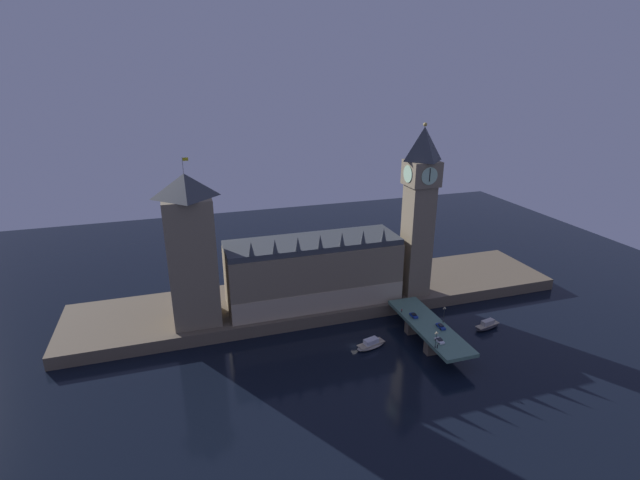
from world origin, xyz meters
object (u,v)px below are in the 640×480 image
at_px(victoria_tower, 191,250).
at_px(street_lamp_mid, 444,313).
at_px(car_northbound_lead, 414,315).
at_px(clock_tower, 419,208).
at_px(pedestrian_far_rail, 402,310).
at_px(boat_downstream, 487,326).
at_px(car_southbound_lead, 441,326).
at_px(pedestrian_near_rail, 437,346).
at_px(car_northbound_trail, 440,341).
at_px(street_lamp_near, 436,338).
at_px(boat_upstream, 371,344).

bearing_deg(victoria_tower, street_lamp_mid, -21.22).
xyz_separation_m(car_northbound_lead, street_lamp_mid, (8.99, -7.22, 3.48)).
bearing_deg(clock_tower, victoria_tower, 177.87).
relative_size(pedestrian_far_rail, boat_downstream, 0.12).
xyz_separation_m(victoria_tower, car_southbound_lead, (87.90, -38.84, -27.16)).
distance_m(clock_tower, car_northbound_lead, 46.21).
bearing_deg(car_northbound_lead, pedestrian_near_rail, -97.21).
bearing_deg(car_northbound_trail, car_southbound_lead, 56.59).
relative_size(victoria_tower, boat_downstream, 5.07).
bearing_deg(car_northbound_trail, clock_tower, 73.55).
bearing_deg(pedestrian_near_rail, street_lamp_near, 120.54).
bearing_deg(victoria_tower, pedestrian_far_rail, -16.41).
bearing_deg(car_northbound_lead, street_lamp_mid, -38.77).
distance_m(pedestrian_near_rail, boat_upstream, 25.98).
bearing_deg(car_northbound_lead, pedestrian_far_rail, 120.70).
relative_size(pedestrian_near_rail, boat_upstream, 0.13).
distance_m(clock_tower, pedestrian_far_rail, 44.59).
relative_size(clock_tower, car_southbound_lead, 16.33).
bearing_deg(car_southbound_lead, boat_upstream, 166.82).
bearing_deg(street_lamp_near, car_northbound_lead, 81.54).
distance_m(clock_tower, pedestrian_near_rail, 61.85).
distance_m(clock_tower, street_lamp_near, 59.68).
bearing_deg(car_northbound_lead, boat_upstream, -167.23).
bearing_deg(pedestrian_near_rail, clock_tower, 71.46).
relative_size(pedestrian_near_rail, street_lamp_mid, 0.26).
bearing_deg(street_lamp_mid, pedestrian_near_rail, -127.58).
xyz_separation_m(pedestrian_near_rail, boat_upstream, (-17.37, 18.03, -6.95)).
distance_m(victoria_tower, car_northbound_lead, 91.02).
height_order(car_southbound_lead, street_lamp_near, street_lamp_near).
bearing_deg(boat_upstream, car_northbound_lead, 12.77).
relative_size(pedestrian_near_rail, pedestrian_far_rail, 1.05).
relative_size(car_northbound_lead, car_northbound_trail, 0.99).
xyz_separation_m(pedestrian_near_rail, street_lamp_mid, (11.85, 15.40, 3.23)).
bearing_deg(pedestrian_near_rail, victoria_tower, 147.37).
xyz_separation_m(pedestrian_far_rail, boat_downstream, (33.75, -11.04, -6.79)).
distance_m(car_northbound_lead, car_southbound_lead, 12.10).
relative_size(pedestrian_far_rail, street_lamp_near, 0.26).
height_order(victoria_tower, car_northbound_trail, victoria_tower).
height_order(victoria_tower, street_lamp_near, victoria_tower).
xyz_separation_m(victoria_tower, car_northbound_trail, (82.18, -47.52, -27.17)).
xyz_separation_m(car_southbound_lead, pedestrian_far_rail, (-8.59, 15.48, 0.22)).
bearing_deg(boat_upstream, boat_downstream, -1.83).
bearing_deg(boat_downstream, victoria_tower, 163.08).
xyz_separation_m(car_southbound_lead, street_lamp_mid, (3.26, 3.45, 3.49)).
height_order(victoria_tower, pedestrian_far_rail, victoria_tower).
bearing_deg(car_southbound_lead, pedestrian_near_rail, -125.69).
distance_m(car_northbound_trail, street_lamp_mid, 15.49).
distance_m(pedestrian_near_rail, boat_downstream, 38.14).
relative_size(pedestrian_far_rail, street_lamp_mid, 0.24).
relative_size(pedestrian_far_rail, boat_upstream, 0.12).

